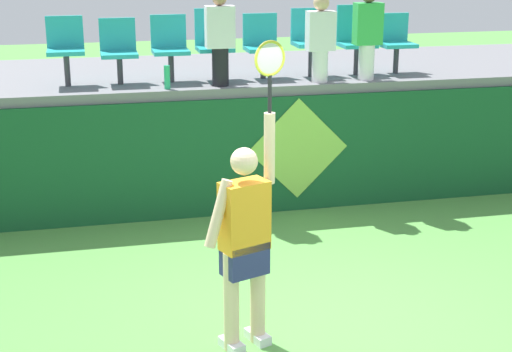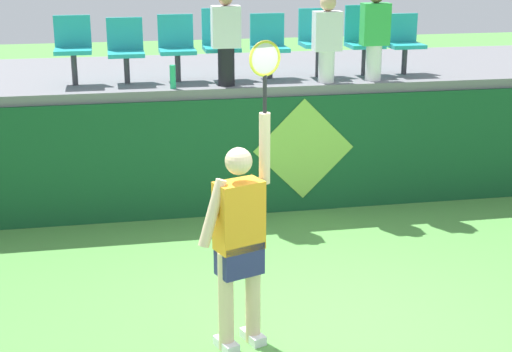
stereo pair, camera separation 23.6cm
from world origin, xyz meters
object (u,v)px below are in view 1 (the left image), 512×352
object	(u,v)px
stadium_chair_4	(262,43)
stadium_chair_7	(395,40)
stadium_chair_0	(66,46)
spectator_1	(368,32)
stadium_chair_3	(214,41)
stadium_chair_5	(310,38)
water_bottle	(167,77)
stadium_chair_6	(355,37)
spectator_2	(220,37)
stadium_chair_1	(119,48)
stadium_chair_2	(170,45)
tennis_player	(245,238)
spectator_0	(320,37)
tennis_ball	(256,325)

from	to	relation	value
stadium_chair_4	stadium_chair_7	size ratio (longest dim) A/B	1.04
stadium_chair_0	spectator_1	world-z (taller)	spectator_1
stadium_chair_3	stadium_chair_5	distance (m)	1.25
water_bottle	stadium_chair_6	size ratio (longest dim) A/B	0.32
stadium_chair_7	spectator_2	size ratio (longest dim) A/B	0.68
stadium_chair_3	water_bottle	bearing A→B (deg)	-141.23
stadium_chair_5	stadium_chair_6	world-z (taller)	stadium_chair_6
stadium_chair_1	stadium_chair_2	size ratio (longest dim) A/B	0.97
stadium_chair_0	stadium_chair_6	xyz separation A→B (m)	(3.67, 0.01, 0.01)
tennis_player	stadium_chair_2	size ratio (longest dim) A/B	3.15
spectator_0	spectator_1	distance (m)	0.62
stadium_chair_3	tennis_player	bearing A→B (deg)	-96.23
stadium_chair_3	stadium_chair_1	bearing A→B (deg)	-179.72
stadium_chair_3	stadium_chair_7	bearing A→B (deg)	-0.22
stadium_chair_5	spectator_1	world-z (taller)	spectator_1
stadium_chair_1	stadium_chair_4	xyz separation A→B (m)	(1.79, 0.00, 0.01)
tennis_ball	spectator_1	xyz separation A→B (m)	(2.13, 3.18, 2.15)
stadium_chair_0	spectator_1	size ratio (longest dim) A/B	0.72
tennis_player	tennis_ball	size ratio (longest dim) A/B	38.69
stadium_chair_0	stadium_chair_3	distance (m)	1.80
stadium_chair_1	spectator_2	distance (m)	1.27
spectator_0	stadium_chair_5	bearing A→B (deg)	90.00
spectator_1	water_bottle	bearing A→B (deg)	-178.04
stadium_chair_0	spectator_2	bearing A→B (deg)	-13.75
tennis_player	stadium_chair_3	world-z (taller)	tennis_player
stadium_chair_2	stadium_chair_5	bearing A→B (deg)	-0.01
stadium_chair_7	tennis_player	bearing A→B (deg)	-126.27
tennis_ball	stadium_chair_3	world-z (taller)	stadium_chair_3
tennis_ball	spectator_2	size ratio (longest dim) A/B	0.06
tennis_player	stadium_chair_7	bearing A→B (deg)	53.73
stadium_chair_0	stadium_chair_1	size ratio (longest dim) A/B	1.05
stadium_chair_6	stadium_chair_0	bearing A→B (deg)	-179.84
stadium_chair_3	stadium_chair_4	xyz separation A→B (m)	(0.62, -0.01, -0.04)
water_bottle	stadium_chair_7	bearing A→B (deg)	9.54
stadium_chair_4	spectator_2	world-z (taller)	spectator_2
stadium_chair_2	spectator_2	size ratio (longest dim) A/B	0.72
stadium_chair_0	stadium_chair_3	xyz separation A→B (m)	(1.80, 0.01, 0.01)
stadium_chair_0	spectator_0	xyz separation A→B (m)	(3.05, -0.45, 0.08)
stadium_chair_0	stadium_chair_7	world-z (taller)	stadium_chair_0
stadium_chair_0	water_bottle	bearing A→B (deg)	-24.20
stadium_chair_4	stadium_chair_6	world-z (taller)	stadium_chair_6
tennis_ball	stadium_chair_2	bearing A→B (deg)	94.44
stadium_chair_3	stadium_chair_7	world-z (taller)	stadium_chair_3
tennis_ball	stadium_chair_3	size ratio (longest dim) A/B	0.08
stadium_chair_1	stadium_chair_5	distance (m)	2.43
stadium_chair_1	stadium_chair_2	xyz separation A→B (m)	(0.63, 0.00, 0.02)
stadium_chair_0	stadium_chair_7	size ratio (longest dim) A/B	1.07
tennis_ball	stadium_chair_4	distance (m)	4.22
stadium_chair_7	stadium_chair_1	bearing A→B (deg)	179.94
stadium_chair_6	spectator_1	bearing A→B (deg)	-90.00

